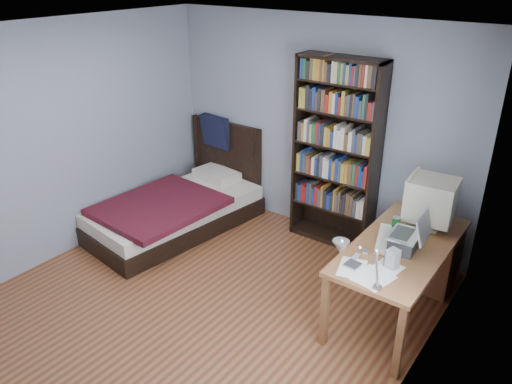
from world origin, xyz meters
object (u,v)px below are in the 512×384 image
at_px(keyboard, 389,240).
at_px(bookshelf, 336,154).
at_px(crt_monitor, 430,200).
at_px(desk_lamp, 347,252).
at_px(laptop, 406,240).
at_px(bed, 179,207).
at_px(speaker, 393,259).
at_px(soda_can, 396,224).
at_px(desk, 416,252).

height_order(keyboard, bookshelf, bookshelf).
distance_m(crt_monitor, desk_lamp, 1.56).
height_order(laptop, keyboard, laptop).
relative_size(laptop, desk_lamp, 0.66).
bearing_deg(bed, laptop, -2.65).
bearing_deg(laptop, speaker, -87.18).
xyz_separation_m(desk_lamp, speaker, (0.09, 0.69, -0.38)).
relative_size(speaker, soda_can, 1.30).
bearing_deg(crt_monitor, bookshelf, 161.40).
height_order(desk, desk_lamp, desk_lamp).
bearing_deg(crt_monitor, desk_lamp, -92.64).
bearing_deg(desk_lamp, desk, 89.30).
bearing_deg(desk, laptop, -84.33).
distance_m(keyboard, soda_can, 0.23).
height_order(laptop, soda_can, laptop).
bearing_deg(keyboard, desk, 59.30).
bearing_deg(desk, soda_can, -119.32).
bearing_deg(keyboard, laptop, -37.84).
xyz_separation_m(desk, keyboard, (-0.12, -0.49, 0.33)).
distance_m(desk, speaker, 0.96).
relative_size(laptop, keyboard, 0.76).
relative_size(desk, soda_can, 12.17).
xyz_separation_m(desk_lamp, bed, (-2.77, 1.14, -0.95)).
bearing_deg(bookshelf, soda_can, -33.46).
distance_m(bookshelf, bed, 2.01).
distance_m(laptop, desk_lamp, 1.07).
relative_size(keyboard, soda_can, 3.79).
xyz_separation_m(laptop, keyboard, (-0.17, 0.06, -0.09)).
relative_size(soda_can, bed, 0.06).
bearing_deg(bookshelf, laptop, -38.45).
xyz_separation_m(speaker, bookshelf, (-1.20, 1.26, 0.25)).
xyz_separation_m(soda_can, bed, (-2.64, -0.16, -0.54)).
xyz_separation_m(bookshelf, bed, (-1.66, -0.81, -0.81)).
bearing_deg(desk, bookshelf, 161.02).
distance_m(laptop, bed, 2.90).
distance_m(keyboard, bookshelf, 1.37).
bearing_deg(laptop, bed, 177.35).
bearing_deg(bed, keyboard, -1.43).
relative_size(desk, bed, 0.74).
distance_m(crt_monitor, keyboard, 0.57).
xyz_separation_m(desk, desk_lamp, (-0.02, -1.56, 0.78)).
distance_m(crt_monitor, speaker, 0.88).
height_order(laptop, bed, bed).
bearing_deg(keyboard, bed, 161.39).
relative_size(soda_can, bookshelf, 0.06).
relative_size(desk_lamp, bed, 0.26).
bearing_deg(speaker, soda_can, 123.95).
xyz_separation_m(laptop, speaker, (0.02, -0.32, -0.02)).
distance_m(desk, soda_can, 0.48).
height_order(crt_monitor, keyboard, crt_monitor).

